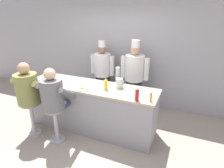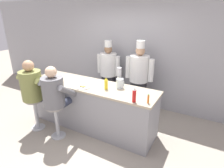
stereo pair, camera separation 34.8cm
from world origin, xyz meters
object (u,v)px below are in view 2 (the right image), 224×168
(cup_stack_steel, at_px, (119,76))
(cook_in_whites_far, at_px, (139,75))
(mustard_bottle_yellow, at_px, (106,84))
(coffee_mug_tan, at_px, (40,76))
(ketchup_bottle_red, at_px, (134,95))
(coffee_mug_white, at_px, (61,80))
(cereal_bowl, at_px, (47,79))
(diner_seated_grey, at_px, (55,94))
(breakfast_plate, at_px, (83,87))
(water_pitcher_clear, at_px, (120,83))
(hot_sauce_bottle_orange, at_px, (148,99))
(diner_seated_olive, at_px, (33,87))
(cook_in_whites_near, at_px, (108,70))

(cup_stack_steel, height_order, cook_in_whites_far, cook_in_whites_far)
(mustard_bottle_yellow, relative_size, coffee_mug_tan, 1.87)
(ketchup_bottle_red, height_order, cook_in_whites_far, cook_in_whites_far)
(ketchup_bottle_red, distance_m, coffee_mug_white, 1.72)
(cereal_bowl, height_order, cup_stack_steel, cup_stack_steel)
(coffee_mug_white, relative_size, diner_seated_grey, 0.08)
(ketchup_bottle_red, distance_m, breakfast_plate, 1.12)
(cup_stack_steel, bearing_deg, coffee_mug_tan, -164.04)
(ketchup_bottle_red, relative_size, water_pitcher_clear, 1.38)
(cereal_bowl, bearing_deg, hot_sauce_bottle_orange, 0.66)
(cereal_bowl, bearing_deg, coffee_mug_tan, 174.52)
(breakfast_plate, distance_m, diner_seated_grey, 0.54)
(hot_sauce_bottle_orange, height_order, diner_seated_olive, diner_seated_olive)
(hot_sauce_bottle_orange, bearing_deg, cup_stack_steel, 147.81)
(water_pitcher_clear, height_order, breakfast_plate, water_pitcher_clear)
(mustard_bottle_yellow, height_order, hot_sauce_bottle_orange, mustard_bottle_yellow)
(hot_sauce_bottle_orange, distance_m, cook_in_whites_far, 1.48)
(hot_sauce_bottle_orange, relative_size, diner_seated_olive, 0.10)
(breakfast_plate, xyz_separation_m, diner_seated_olive, (-0.94, -0.40, -0.05))
(hot_sauce_bottle_orange, height_order, cook_in_whites_near, cook_in_whites_near)
(breakfast_plate, relative_size, coffee_mug_tan, 2.18)
(ketchup_bottle_red, xyz_separation_m, coffee_mug_tan, (-2.28, 0.07, -0.07))
(cook_in_whites_near, height_order, cook_in_whites_far, cook_in_whites_far)
(cereal_bowl, relative_size, cup_stack_steel, 0.38)
(coffee_mug_tan, height_order, cook_in_whites_far, cook_in_whites_far)
(hot_sauce_bottle_orange, height_order, cup_stack_steel, cup_stack_steel)
(breakfast_plate, distance_m, coffee_mug_tan, 1.17)
(diner_seated_olive, bearing_deg, coffee_mug_white, 50.76)
(cup_stack_steel, xyz_separation_m, cook_in_whites_far, (0.10, 0.83, -0.19))
(coffee_mug_tan, relative_size, cook_in_whites_far, 0.07)
(coffee_mug_white, height_order, cup_stack_steel, cup_stack_steel)
(water_pitcher_clear, height_order, cup_stack_steel, cup_stack_steel)
(cook_in_whites_near, bearing_deg, cook_in_whites_far, -6.61)
(diner_seated_olive, relative_size, cook_in_whites_near, 0.89)
(hot_sauce_bottle_orange, height_order, cereal_bowl, hot_sauce_bottle_orange)
(ketchup_bottle_red, bearing_deg, cook_in_whites_far, 108.29)
(cereal_bowl, height_order, cook_in_whites_near, cook_in_whites_near)
(mustard_bottle_yellow, relative_size, diner_seated_olive, 0.16)
(diner_seated_olive, height_order, cook_in_whites_near, cook_in_whites_near)
(diner_seated_grey, distance_m, cook_in_whites_near, 1.81)
(coffee_mug_tan, height_order, cup_stack_steel, cup_stack_steel)
(breakfast_plate, xyz_separation_m, coffee_mug_tan, (-1.17, -0.02, 0.03))
(diner_seated_olive, relative_size, diner_seated_grey, 1.03)
(hot_sauce_bottle_orange, distance_m, diner_seated_grey, 1.73)
(mustard_bottle_yellow, xyz_separation_m, cereal_bowl, (-1.38, -0.20, -0.09))
(coffee_mug_tan, distance_m, coffee_mug_white, 0.58)
(water_pitcher_clear, bearing_deg, cook_in_whites_near, 129.52)
(hot_sauce_bottle_orange, relative_size, coffee_mug_tan, 1.20)
(breakfast_plate, bearing_deg, ketchup_bottle_red, -4.57)
(hot_sauce_bottle_orange, bearing_deg, cereal_bowl, -179.34)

